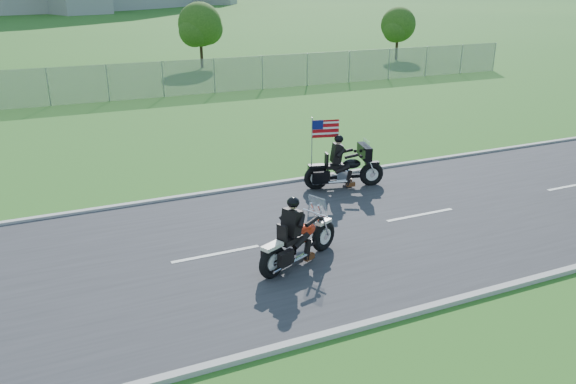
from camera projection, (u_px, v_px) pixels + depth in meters
name	position (u px, v px, depth m)	size (l,w,h in m)	color
ground	(291.00, 241.00, 14.39)	(420.00, 420.00, 0.00)	#24531A
road	(291.00, 240.00, 14.39)	(120.00, 8.00, 0.04)	#28282B
curb_north	(239.00, 189.00, 17.84)	(120.00, 0.18, 0.12)	#9E9B93
curb_south	(376.00, 322.00, 10.91)	(120.00, 0.18, 0.12)	#9E9B93
fence	(48.00, 87.00, 29.27)	(60.00, 0.03, 2.00)	gray
tree_fence_near	(201.00, 27.00, 41.30)	(3.52, 3.28, 4.75)	#382316
tree_fence_far	(398.00, 26.00, 45.71)	(3.08, 2.87, 4.20)	#382316
motorcycle_lead	(298.00, 243.00, 13.04)	(2.45, 1.34, 1.76)	black
motorcycle_follow	(344.00, 170.00, 17.85)	(2.61, 1.11, 2.20)	black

